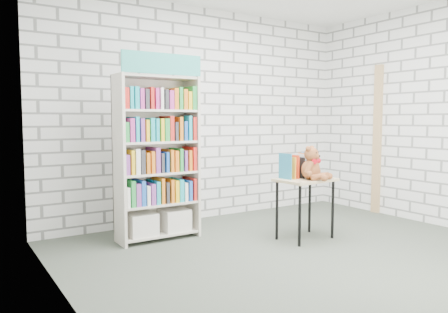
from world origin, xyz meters
TOP-DOWN VIEW (x-y plane):
  - ground at (0.00, 0.00)m, footprint 4.50×4.50m
  - room_shell at (0.00, 0.00)m, footprint 4.52×4.02m
  - bookshelf at (-0.99, 1.36)m, footprint 0.91×0.35m
  - display_table at (0.39, 0.46)m, footprint 0.66×0.48m
  - table_books at (0.38, 0.56)m, footprint 0.46×0.23m
  - teddy_bear at (0.40, 0.36)m, footprint 0.35×0.33m
  - door_trim at (2.23, 0.95)m, footprint 0.05×0.12m

SIDE VIEW (x-z plane):
  - ground at x=0.00m, z-range 0.00..0.00m
  - display_table at x=0.39m, z-range 0.25..0.93m
  - table_books at x=0.38m, z-range 0.68..0.94m
  - teddy_bear at x=0.40m, z-range 0.64..1.01m
  - bookshelf at x=-0.99m, z-range -0.09..1.94m
  - door_trim at x=2.23m, z-range 0.00..2.10m
  - room_shell at x=0.00m, z-range 0.38..3.19m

